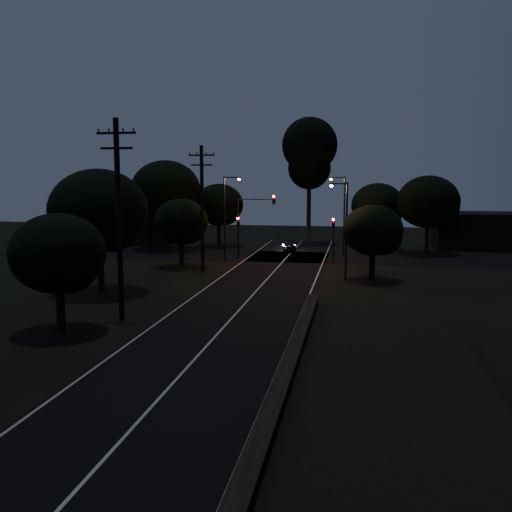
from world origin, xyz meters
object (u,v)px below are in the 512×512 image
(utility_pole_mid, at_px, (119,216))
(streetlight_c, at_px, (344,224))
(signal_left, at_px, (238,230))
(signal_mast, at_px, (255,215))
(car, at_px, (290,247))
(streetlight_a, at_px, (226,212))
(signal_right, at_px, (333,231))
(tall_pine, at_px, (309,153))
(utility_pole_far, at_px, (202,206))
(streetlight_b, at_px, (342,210))

(utility_pole_mid, bearing_deg, streetlight_c, 51.74)
(signal_left, bearing_deg, signal_mast, 0.13)
(streetlight_c, bearing_deg, car, 110.70)
(streetlight_c, distance_m, car, 17.52)
(streetlight_a, bearing_deg, car, 57.53)
(signal_right, bearing_deg, streetlight_a, -168.66)
(tall_pine, distance_m, streetlight_a, 19.17)
(utility_pole_far, bearing_deg, tall_pine, 73.07)
(tall_pine, relative_size, streetlight_a, 1.88)
(signal_left, relative_size, streetlight_b, 0.51)
(utility_pole_mid, distance_m, streetlight_c, 19.15)
(signal_right, distance_m, car, 8.04)
(signal_left, distance_m, streetlight_a, 2.77)
(signal_left, height_order, streetlight_b, streetlight_b)
(utility_pole_mid, bearing_deg, signal_mast, 82.96)
(signal_left, xyz_separation_m, streetlight_b, (9.91, 4.01, 1.80))
(signal_mast, relative_size, streetlight_c, 0.83)
(utility_pole_mid, height_order, signal_right, utility_pole_mid)
(signal_right, bearing_deg, streetlight_c, -82.98)
(signal_left, bearing_deg, streetlight_c, -43.76)
(signal_left, height_order, signal_right, same)
(signal_right, relative_size, car, 1.31)
(signal_right, distance_m, streetlight_b, 4.45)
(tall_pine, bearing_deg, car, -97.70)
(utility_pole_mid, xyz_separation_m, signal_left, (1.40, 24.99, -2.90))
(car, bearing_deg, signal_mast, 54.57)
(signal_left, distance_m, car, 7.79)
(streetlight_c, bearing_deg, tall_pine, 100.93)
(tall_pine, relative_size, signal_left, 3.68)
(tall_pine, bearing_deg, streetlight_c, -79.07)
(streetlight_c, bearing_deg, signal_left, 136.24)
(utility_pole_mid, bearing_deg, signal_right, 67.01)
(streetlight_c, bearing_deg, utility_pole_far, 170.40)
(tall_pine, height_order, streetlight_c, tall_pine)
(utility_pole_mid, bearing_deg, tall_pine, 80.07)
(utility_pole_mid, height_order, streetlight_a, utility_pole_mid)
(utility_pole_far, relative_size, signal_right, 2.56)
(tall_pine, xyz_separation_m, streetlight_c, (4.83, -25.00, -6.51))
(utility_pole_far, distance_m, streetlight_a, 6.10)
(utility_pole_far, height_order, signal_mast, utility_pole_far)
(signal_mast, xyz_separation_m, car, (2.70, 6.01, -3.80))
(streetlight_b, bearing_deg, signal_left, -157.95)
(utility_pole_far, distance_m, signal_mast, 8.64)
(utility_pole_mid, relative_size, signal_right, 2.68)
(signal_left, bearing_deg, utility_pole_far, -99.94)
(utility_pole_mid, bearing_deg, streetlight_b, 68.70)
(signal_mast, bearing_deg, car, 65.82)
(utility_pole_far, bearing_deg, car, 67.55)
(tall_pine, height_order, car, tall_pine)
(signal_mast, height_order, car, signal_mast)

